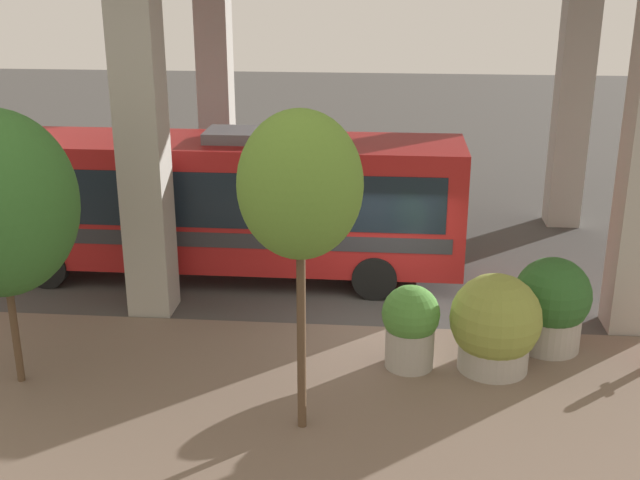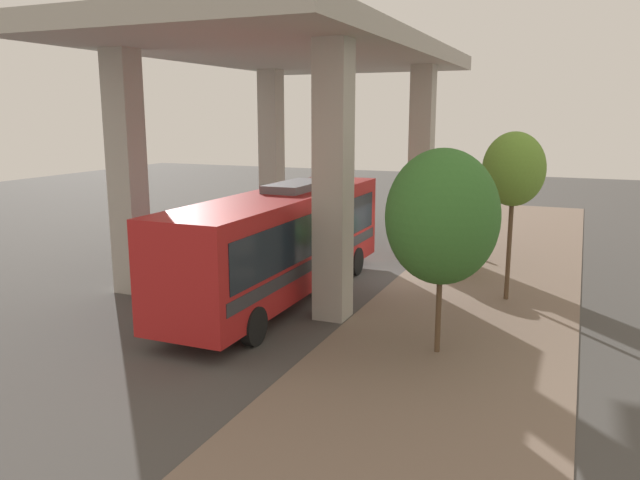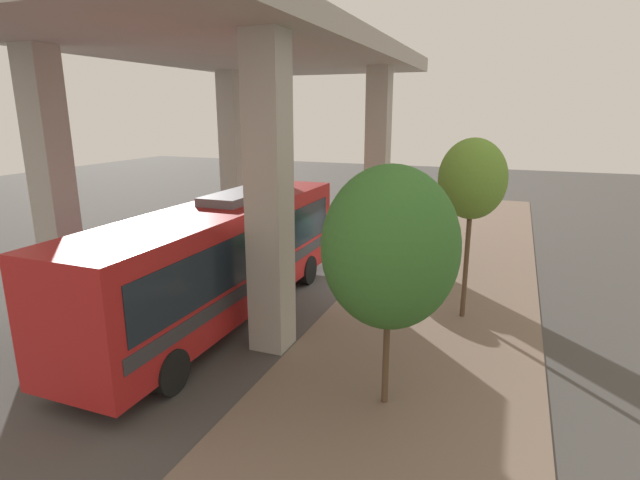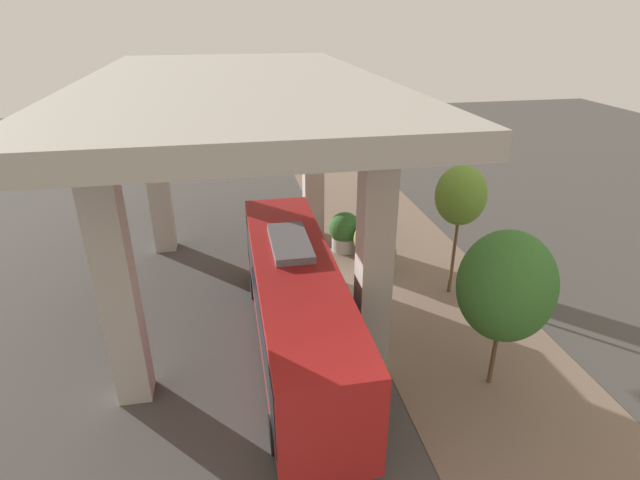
{
  "view_description": "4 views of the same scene",
  "coord_description": "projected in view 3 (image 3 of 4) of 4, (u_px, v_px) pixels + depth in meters",
  "views": [
    {
      "loc": [
        -15.07,
        -0.02,
        7.14
      ],
      "look_at": [
        0.5,
        1.37,
        1.7
      ],
      "focal_mm": 45.0,
      "sensor_mm": 36.0,
      "label": 1
    },
    {
      "loc": [
        -5.75,
        20.75,
        5.69
      ],
      "look_at": [
        1.7,
        3.05,
        1.79
      ],
      "focal_mm": 35.0,
      "sensor_mm": 36.0,
      "label": 2
    },
    {
      "loc": [
        -4.92,
        15.51,
        5.86
      ],
      "look_at": [
        0.49,
        1.68,
        2.02
      ],
      "focal_mm": 28.0,
      "sensor_mm": 36.0,
      "label": 3
    },
    {
      "loc": [
        4.4,
        17.13,
        10.21
      ],
      "look_at": [
        1.3,
        0.94,
        2.57
      ],
      "focal_mm": 28.0,
      "sensor_mm": 36.0,
      "label": 4
    }
  ],
  "objects": [
    {
      "name": "fire_hydrant",
      "position": [
        416.0,
        243.0,
        21.11
      ],
      "size": [
        0.39,
        0.19,
        0.9
      ],
      "color": "red",
      "rests_on": "ground"
    },
    {
      "name": "street_tree_near",
      "position": [
        472.0,
        180.0,
        13.67
      ],
      "size": [
        1.86,
        1.86,
        5.18
      ],
      "color": "brown",
      "rests_on": "ground"
    },
    {
      "name": "planter_middle",
      "position": [
        402.0,
        264.0,
        16.84
      ],
      "size": [
        1.07,
        1.07,
        1.61
      ],
      "color": "#ADA89E",
      "rests_on": "ground"
    },
    {
      "name": "planter_back",
      "position": [
        392.0,
        240.0,
        19.61
      ],
      "size": [
        1.47,
        1.47,
        1.86
      ],
      "color": "#ADA89E",
      "rests_on": "ground"
    },
    {
      "name": "ground_plane",
      "position": [
        351.0,
        286.0,
        17.19
      ],
      "size": [
        80.0,
        80.0,
        0.0
      ],
      "primitive_type": "plane",
      "color": "#474442",
      "rests_on": "ground"
    },
    {
      "name": "street_tree_far",
      "position": [
        390.0,
        248.0,
        9.53
      ],
      "size": [
        2.66,
        2.66,
        4.93
      ],
      "color": "brown",
      "rests_on": "ground"
    },
    {
      "name": "planter_front",
      "position": [
        410.0,
        251.0,
        18.22
      ],
      "size": [
        1.67,
        1.67,
        1.85
      ],
      "color": "#ADA89E",
      "rests_on": "ground"
    },
    {
      "name": "sidewalk_strip",
      "position": [
        439.0,
        298.0,
        16.13
      ],
      "size": [
        6.0,
        40.0,
        0.02
      ],
      "color": "#7A6656",
      "rests_on": "ground"
    },
    {
      "name": "overpass",
      "position": [
        241.0,
        73.0,
        16.82
      ],
      "size": [
        9.4,
        17.95,
        8.23
      ],
      "color": "#ADA89E",
      "rests_on": "ground"
    },
    {
      "name": "bus",
      "position": [
        222.0,
        254.0,
        14.15
      ],
      "size": [
        2.53,
        11.16,
        3.54
      ],
      "color": "#B21E1E",
      "rests_on": "ground"
    }
  ]
}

